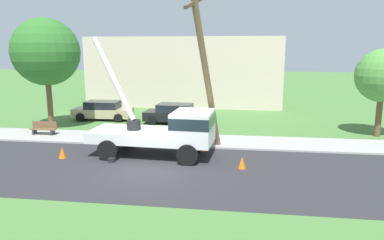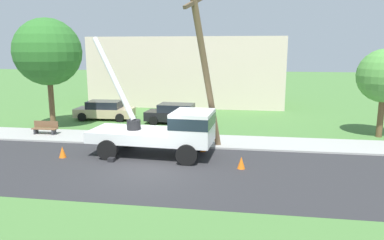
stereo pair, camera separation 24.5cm
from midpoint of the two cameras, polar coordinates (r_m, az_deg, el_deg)
name	(u,v)px [view 2 (the right image)]	position (r m, az deg, el deg)	size (l,w,h in m)	color
ground_plane	(190,119)	(27.95, -0.06, 0.17)	(120.00, 120.00, 0.00)	#477538
road_asphalt	(149,169)	(16.57, -6.39, -7.73)	(80.00, 7.57, 0.01)	#2B2B2D
sidewalk_strip	(172,140)	(21.45, -2.78, -3.13)	(80.00, 2.92, 0.10)	#9E9E99
utility_truck	(168,129)	(18.10, -3.49, -1.42)	(6.75, 3.21, 5.98)	silver
leaning_utility_pole	(205,69)	(18.21, 2.50, 8.11)	(1.61, 3.57, 8.56)	brown
traffic_cone_ahead	(241,163)	(16.65, 8.20, -6.68)	(0.36, 0.36, 0.56)	orange
traffic_cone_behind	(62,152)	(19.19, -19.42, -4.79)	(0.36, 0.36, 0.56)	orange
traffic_cone_curbside	(202,146)	(19.21, 2.01, -4.13)	(0.36, 0.36, 0.56)	orange
parked_sedan_tan	(105,110)	(28.43, -13.36, 1.52)	(4.47, 2.14, 1.42)	tan
parked_sedan_black	(176,114)	(26.22, -2.23, 1.01)	(4.50, 2.19, 1.42)	black
park_bench	(45,128)	(24.33, -21.88, -1.21)	(1.60, 0.45, 0.90)	brown
roadside_tree_near	(48,52)	(25.84, -21.55, 9.92)	(4.38, 4.38, 7.33)	brown
lowrise_building_backdrop	(188,71)	(35.30, -0.46, 7.73)	(18.00, 6.00, 6.40)	beige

